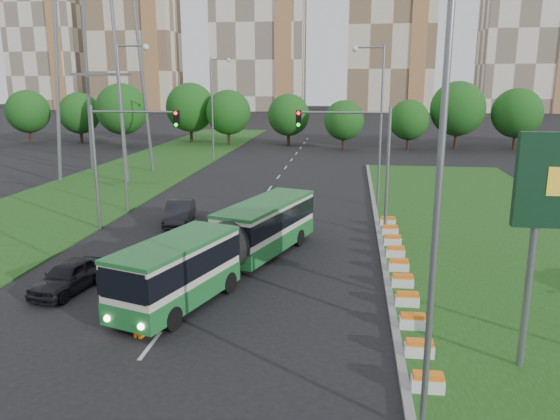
# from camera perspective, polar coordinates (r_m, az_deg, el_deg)

# --- Properties ---
(ground) EXTENTS (360.00, 360.00, 0.00)m
(ground) POSITION_cam_1_polar(r_m,az_deg,el_deg) (25.79, -2.33, -8.25)
(ground) COLOR black
(ground) RESTS_ON ground
(grass_median) EXTENTS (14.00, 60.00, 0.15)m
(grass_median) POSITION_cam_1_polar(r_m,az_deg,el_deg) (34.17, 22.20, -3.63)
(grass_median) COLOR #1A4915
(grass_median) RESTS_ON ground
(median_kerb) EXTENTS (0.30, 60.00, 0.18)m
(median_kerb) POSITION_cam_1_polar(r_m,az_deg,el_deg) (33.05, 10.46, -3.37)
(median_kerb) COLOR gray
(median_kerb) RESTS_ON ground
(left_verge) EXTENTS (12.00, 110.00, 0.10)m
(left_verge) POSITION_cam_1_polar(r_m,az_deg,el_deg) (54.24, -16.81, 2.83)
(left_verge) COLOR #1A4915
(left_verge) RESTS_ON ground
(lane_markings) EXTENTS (0.20, 100.00, 0.01)m
(lane_markings) POSITION_cam_1_polar(r_m,az_deg,el_deg) (45.20, -1.82, 1.30)
(lane_markings) COLOR #B6B7B0
(lane_markings) RESTS_ON ground
(flower_planters) EXTENTS (1.10, 20.30, 0.60)m
(flower_planters) POSITION_cam_1_polar(r_m,az_deg,el_deg) (27.20, 12.50, -6.38)
(flower_planters) COLOR white
(flower_planters) RESTS_ON grass_median
(traffic_mast_median) EXTENTS (5.76, 0.32, 8.00)m
(traffic_mast_median) POSITION_cam_1_polar(r_m,az_deg,el_deg) (33.87, 8.52, 6.23)
(traffic_mast_median) COLOR slate
(traffic_mast_median) RESTS_ON ground
(traffic_mast_left) EXTENTS (5.76, 0.32, 8.00)m
(traffic_mast_left) POSITION_cam_1_polar(r_m,az_deg,el_deg) (35.93, -16.55, 6.23)
(traffic_mast_left) COLOR slate
(traffic_mast_left) RESTS_ON ground
(street_lamps) EXTENTS (36.00, 60.00, 12.00)m
(street_lamps) POSITION_cam_1_polar(r_m,az_deg,el_deg) (34.53, -4.57, 7.56)
(street_lamps) COLOR slate
(street_lamps) RESTS_ON ground
(tree_line) EXTENTS (120.00, 8.00, 9.00)m
(tree_line) POSITION_cam_1_polar(r_m,az_deg,el_deg) (78.98, 11.83, 9.56)
(tree_line) COLOR #175516
(tree_line) RESTS_ON ground
(apartment_tower_west) EXTENTS (26.00, 15.00, 48.00)m
(apartment_tower_west) POSITION_cam_1_polar(r_m,az_deg,el_deg) (187.41, -14.97, 17.50)
(apartment_tower_west) COLOR beige
(apartment_tower_west) RESTS_ON ground
(apartment_tower_cwest) EXTENTS (28.00, 15.00, 52.00)m
(apartment_tower_cwest) POSITION_cam_1_polar(r_m,az_deg,el_deg) (176.79, -2.23, 18.84)
(apartment_tower_cwest) COLOR silver
(apartment_tower_cwest) RESTS_ON ground
(apartment_tower_ceast) EXTENTS (25.00, 15.00, 50.00)m
(apartment_tower_ceast) POSITION_cam_1_polar(r_m,az_deg,el_deg) (174.63, 11.54, 18.33)
(apartment_tower_ceast) COLOR beige
(apartment_tower_ceast) RESTS_ON ground
(apartment_tower_east) EXTENTS (27.00, 15.00, 47.00)m
(apartment_tower_east) POSITION_cam_1_polar(r_m,az_deg,el_deg) (181.44, 24.78, 16.74)
(apartment_tower_east) COLOR silver
(apartment_tower_east) RESTS_ON ground
(midrise_west) EXTENTS (22.00, 14.00, 36.00)m
(midrise_west) POSITION_cam_1_polar(r_m,az_deg,el_deg) (200.08, -23.12, 14.89)
(midrise_west) COLOR silver
(midrise_west) RESTS_ON ground
(articulated_bus) EXTENTS (2.45, 15.71, 2.59)m
(articulated_bus) POSITION_cam_1_polar(r_m,az_deg,el_deg) (27.30, -5.58, -3.54)
(articulated_bus) COLOR beige
(articulated_bus) RESTS_ON ground
(car_left_near) EXTENTS (2.39, 4.47, 1.45)m
(car_left_near) POSITION_cam_1_polar(r_m,az_deg,el_deg) (27.10, -21.24, -6.47)
(car_left_near) COLOR black
(car_left_near) RESTS_ON ground
(car_left_far) EXTENTS (2.45, 4.98, 1.57)m
(car_left_far) POSITION_cam_1_polar(r_m,az_deg,el_deg) (37.50, -10.47, -0.25)
(car_left_far) COLOR black
(car_left_far) RESTS_ON ground
(pedestrian) EXTENTS (0.54, 0.72, 1.79)m
(pedestrian) POSITION_cam_1_polar(r_m,az_deg,el_deg) (22.46, -16.13, -9.74)
(pedestrian) COLOR gray
(pedestrian) RESTS_ON ground
(shopping_trolley) EXTENTS (0.32, 0.34, 0.55)m
(shopping_trolley) POSITION_cam_1_polar(r_m,az_deg,el_deg) (21.87, -14.51, -12.08)
(shopping_trolley) COLOR orange
(shopping_trolley) RESTS_ON ground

